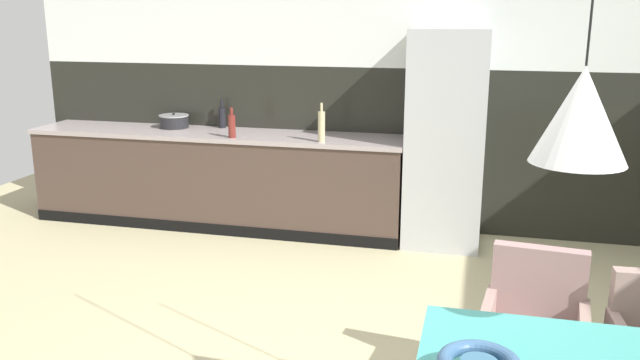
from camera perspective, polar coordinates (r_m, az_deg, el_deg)
The scene contains 9 objects.
back_wall_splashback_dark at distance 6.02m, azimuth 8.56°, elevation 2.59°, with size 7.41×0.12×1.47m, color black.
kitchen_counter at distance 6.19m, azimuth -8.90°, elevation 0.11°, with size 3.50×0.63×0.88m.
refrigerator_column at distance 5.62m, azimuth 10.86°, elevation 3.48°, with size 0.64×0.60×1.82m, color #ADAFB2.
armchair_by_stool at distance 3.45m, azimuth 18.18°, elevation -10.98°, with size 0.53×0.52×0.82m.
cooking_pot at distance 6.39m, azimuth -12.53°, elevation 5.00°, with size 0.28×0.28×0.15m.
bottle_wine_green at distance 6.29m, azimuth -8.48°, elevation 5.44°, with size 0.07×0.07×0.27m.
bottle_spice_small at distance 5.53m, azimuth 0.13°, elevation 4.70°, with size 0.06×0.06×0.33m.
bottle_oil_tall at distance 5.78m, azimuth -7.65°, elevation 4.70°, with size 0.06×0.06×0.26m.
pendant_lamp_over_table_near at distance 2.29m, azimuth 21.71°, elevation 5.27°, with size 0.31×0.31×1.42m.
Camera 1 is at (0.55, -2.89, 1.95)m, focal length 36.92 mm.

